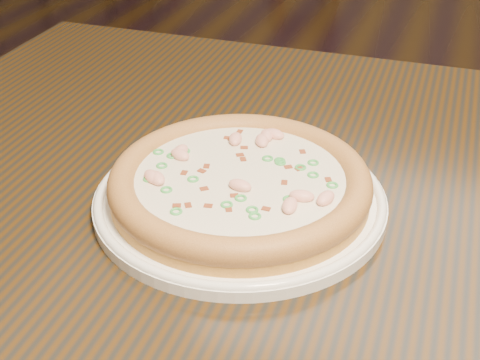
% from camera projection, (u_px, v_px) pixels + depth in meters
% --- Properties ---
extents(hero_table, '(1.20, 0.80, 0.75)m').
position_uv_depth(hero_table, '(357.00, 274.00, 0.74)').
color(hero_table, black).
rests_on(hero_table, ground).
extents(plate, '(0.29, 0.29, 0.02)m').
position_uv_depth(plate, '(240.00, 198.00, 0.68)').
color(plate, white).
rests_on(plate, hero_table).
extents(pizza, '(0.26, 0.26, 0.03)m').
position_uv_depth(pizza, '(240.00, 182.00, 0.67)').
color(pizza, gold).
rests_on(pizza, plate).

